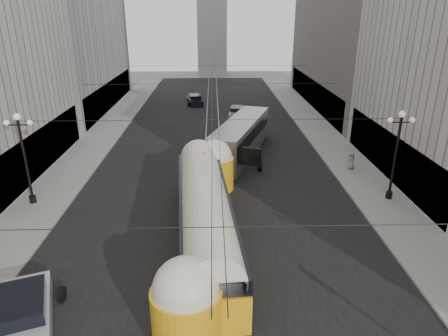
{
  "coord_description": "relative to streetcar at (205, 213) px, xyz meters",
  "views": [
    {
      "loc": [
        0.09,
        -7.51,
        12.62
      ],
      "look_at": [
        0.68,
        13.87,
        4.22
      ],
      "focal_mm": 32.0,
      "sensor_mm": 36.0,
      "label": 1
    }
  ],
  "objects": [
    {
      "name": "sidewalk_right",
      "position": [
        12.45,
        23.26,
        -1.85
      ],
      "size": [
        4.0,
        72.0,
        0.15
      ],
      "primitive_type": "cube",
      "color": "gray",
      "rests_on": "ground"
    },
    {
      "name": "sedan_dark_far",
      "position": [
        -2.12,
        37.49,
        -1.3
      ],
      "size": [
        2.62,
        4.68,
        1.4
      ],
      "color": "black",
      "rests_on": "ground"
    },
    {
      "name": "sedan_white_far",
      "position": [
        3.54,
        29.94,
        -1.34
      ],
      "size": [
        2.24,
        4.32,
        1.3
      ],
      "color": "silver",
      "rests_on": "ground"
    },
    {
      "name": "streetcar",
      "position": [
        0.0,
        0.0,
        0.0
      ],
      "size": [
        4.05,
        17.97,
        3.95
      ],
      "color": "#EDA714",
      "rests_on": "ground"
    },
    {
      "name": "sidewalk_left",
      "position": [
        -11.55,
        23.26,
        -1.85
      ],
      "size": [
        4.0,
        72.0,
        0.15
      ],
      "primitive_type": "cube",
      "color": "gray",
      "rests_on": "ground"
    },
    {
      "name": "road",
      "position": [
        0.45,
        19.76,
        -1.93
      ],
      "size": [
        20.0,
        85.0,
        0.02
      ],
      "primitive_type": "cube",
      "color": "black",
      "rests_on": "ground"
    },
    {
      "name": "city_bus",
      "position": [
        3.1,
        15.49,
        -0.17
      ],
      "size": [
        6.55,
        13.12,
        3.21
      ],
      "color": "#9B9DA0",
      "rests_on": "ground"
    },
    {
      "name": "lamppost_left_mid",
      "position": [
        -12.15,
        5.26,
        1.81
      ],
      "size": [
        1.86,
        0.44,
        6.37
      ],
      "color": "black",
      "rests_on": "sidewalk_left"
    },
    {
      "name": "pedestrian_sidewalk_right",
      "position": [
        12.13,
        10.99,
        -1.0
      ],
      "size": [
        0.84,
        0.6,
        1.56
      ],
      "primitive_type": "imported",
      "rotation": [
        0.0,
        0.0,
        3.34
      ],
      "color": "gray",
      "rests_on": "sidewalk_right"
    },
    {
      "name": "rail_left",
      "position": [
        -0.3,
        19.76,
        -1.93
      ],
      "size": [
        0.12,
        85.0,
        0.04
      ],
      "primitive_type": "cube",
      "color": "gray",
      "rests_on": "ground"
    },
    {
      "name": "sedan_silver",
      "position": [
        -7.54,
        -6.61,
        -1.21
      ],
      "size": [
        3.67,
        5.4,
        1.58
      ],
      "color": "silver",
      "rests_on": "ground"
    },
    {
      "name": "rail_right",
      "position": [
        1.2,
        19.76,
        -1.93
      ],
      "size": [
        0.12,
        85.0,
        0.04
      ],
      "primitive_type": "cube",
      "color": "gray",
      "rests_on": "ground"
    },
    {
      "name": "lamppost_right_mid",
      "position": [
        13.05,
        5.26,
        1.81
      ],
      "size": [
        1.86,
        0.44,
        6.37
      ],
      "color": "black",
      "rests_on": "sidewalk_right"
    },
    {
      "name": "catenary",
      "position": [
        0.57,
        18.75,
        3.95
      ],
      "size": [
        25.0,
        72.0,
        0.23
      ],
      "color": "black",
      "rests_on": "ground"
    }
  ]
}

